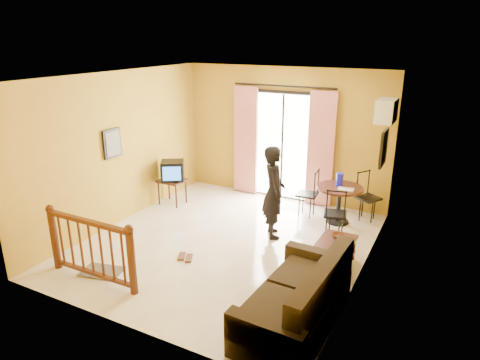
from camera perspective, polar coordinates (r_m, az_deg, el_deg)
The scene contains 19 objects.
ground at distance 7.43m, azimuth -1.80°, elevation -8.39°, with size 5.00×5.00×0.00m, color beige.
room_shell at distance 6.82m, azimuth -1.95°, elevation 4.45°, with size 5.00×5.00×5.00m.
balcony_door at distance 9.08m, azimuth 5.66°, elevation 4.63°, with size 2.25×0.14×2.46m.
tv_table at distance 9.04m, azimuth -9.05°, elevation -0.42°, with size 0.53×0.44×0.53m.
television at distance 8.93m, azimuth -8.99°, elevation 1.24°, with size 0.60×0.59×0.41m.
picture_left at distance 8.01m, azimuth -16.66°, elevation 4.70°, with size 0.05×0.42×0.52m.
dining_table at distance 8.21m, azimuth 13.13°, elevation -1.90°, with size 0.85×0.85×0.71m.
water_jug at distance 8.17m, azimuth 13.14°, elevation 0.04°, with size 0.13×0.13×0.25m, color #1415C2.
serving_tray at distance 8.04m, azimuth 13.94°, elevation -1.19°, with size 0.28×0.18×0.02m, color beige.
dining_chairs at distance 8.33m, azimuth 12.54°, elevation -5.72°, with size 1.59×1.57×0.95m.
air_conditioner at distance 7.89m, azimuth 18.89°, elevation 8.73°, with size 0.31×0.60×0.40m.
botanical_print at distance 7.34m, azimuth 18.60°, elevation 4.06°, with size 0.05×0.50×0.60m.
coffee_table at distance 6.71m, azimuth 12.38°, elevation -9.34°, with size 0.52×0.94×0.41m.
bowl at distance 6.82m, azimuth 12.97°, elevation -7.32°, with size 0.20×0.20×0.06m, color #502D1B.
sofa at distance 5.38m, azimuth 7.81°, elevation -15.95°, with size 0.97×1.94×0.91m.
standing_person at distance 7.41m, azimuth 4.51°, elevation -1.61°, with size 0.60×0.39×1.64m, color black.
stair_balustrade at distance 6.50m, azimuth -19.32°, elevation -8.15°, with size 1.63×0.13×1.04m.
doormat at distance 6.91m, azimuth -17.94°, elevation -11.52°, with size 0.60×0.40×0.02m, color #555044.
sandals at distance 7.01m, azimuth -7.30°, elevation -10.16°, with size 0.34×0.27×0.03m.
Camera 1 is at (3.26, -5.75, 3.39)m, focal length 32.00 mm.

